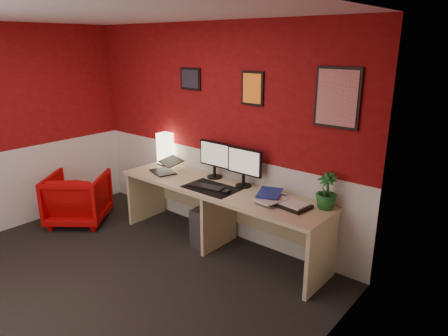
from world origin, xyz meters
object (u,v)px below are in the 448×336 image
(monitor_left, at_px, (214,154))
(shoji_lamp, at_px, (165,150))
(monitor_right, at_px, (244,161))
(armchair, at_px, (78,198))
(desk, at_px, (219,217))
(pc_tower, at_px, (208,224))
(zen_tray, at_px, (291,205))
(potted_plant, at_px, (327,191))
(laptop, at_px, (163,164))

(monitor_left, bearing_deg, shoji_lamp, -179.68)
(monitor_left, xyz_separation_m, monitor_right, (0.45, -0.03, 0.00))
(armchair, bearing_deg, desk, 160.71)
(monitor_left, relative_size, pc_tower, 1.29)
(shoji_lamp, xyz_separation_m, armchair, (-0.75, -0.87, -0.60))
(desk, xyz_separation_m, zen_tray, (0.90, 0.04, 0.38))
(shoji_lamp, distance_m, monitor_right, 1.30)
(desk, xyz_separation_m, monitor_right, (0.19, 0.20, 0.66))
(potted_plant, bearing_deg, shoji_lamp, 179.76)
(shoji_lamp, xyz_separation_m, monitor_right, (1.30, -0.02, 0.09))
(desk, relative_size, laptop, 7.88)
(monitor_left, bearing_deg, monitor_right, -3.27)
(armchair, bearing_deg, potted_plant, 157.29)
(monitor_left, bearing_deg, zen_tray, -9.29)
(laptop, bearing_deg, zen_tray, 20.49)
(potted_plant, xyz_separation_m, pc_tower, (-1.36, -0.20, -0.69))
(pc_tower, bearing_deg, shoji_lamp, 162.46)
(shoji_lamp, distance_m, zen_tray, 2.03)
(shoji_lamp, bearing_deg, pc_tower, -12.79)
(monitor_left, distance_m, armchair, 1.95)
(zen_tray, xyz_separation_m, armchair, (-2.76, -0.69, -0.41))
(laptop, distance_m, armchair, 1.27)
(armchair, bearing_deg, monitor_left, 170.17)
(potted_plant, relative_size, pc_tower, 0.81)
(pc_tower, bearing_deg, monitor_right, 22.42)
(zen_tray, distance_m, pc_tower, 1.20)
(monitor_right, xyz_separation_m, zen_tray, (0.71, -0.16, -0.28))
(monitor_right, bearing_deg, pc_tower, -152.82)
(shoji_lamp, relative_size, armchair, 0.55)
(desk, relative_size, pc_tower, 5.78)
(pc_tower, bearing_deg, desk, -8.13)
(zen_tray, bearing_deg, armchair, -166.01)
(laptop, distance_m, monitor_right, 1.11)
(armchair, bearing_deg, pc_tower, 162.96)
(monitor_right, height_order, pc_tower, monitor_right)
(shoji_lamp, xyz_separation_m, laptop, (0.23, -0.26, -0.09))
(desk, height_order, pc_tower, desk)
(shoji_lamp, bearing_deg, laptop, -48.56)
(desk, bearing_deg, monitor_left, 139.33)
(desk, bearing_deg, monitor_right, 47.16)
(monitor_right, relative_size, pc_tower, 1.29)
(desk, xyz_separation_m, pc_tower, (-0.18, 0.01, -0.14))
(monitor_right, distance_m, potted_plant, 0.99)
(potted_plant, bearing_deg, monitor_left, 179.42)
(potted_plant, relative_size, armchair, 0.50)
(desk, distance_m, potted_plant, 1.31)
(monitor_left, height_order, armchair, monitor_left)
(shoji_lamp, xyz_separation_m, pc_tower, (0.93, -0.21, -0.70))
(laptop, xyz_separation_m, monitor_left, (0.62, 0.27, 0.18))
(laptop, xyz_separation_m, pc_tower, (0.70, 0.05, -0.61))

